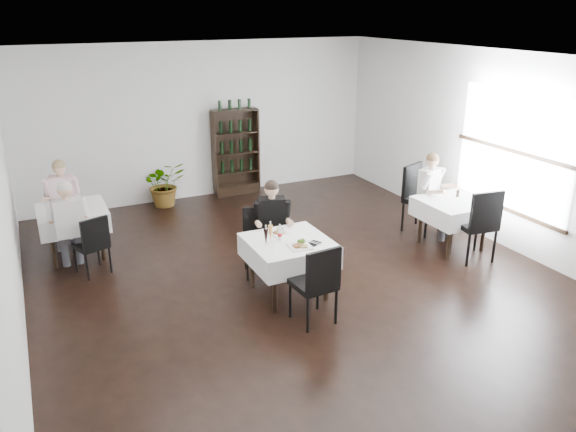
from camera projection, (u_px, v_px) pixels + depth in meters
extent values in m
plane|color=black|center=(308.00, 289.00, 7.62)|extent=(9.00, 9.00, 0.00)
plane|color=white|center=(312.00, 61.00, 6.56)|extent=(9.00, 9.00, 0.00)
plane|color=white|center=(202.00, 121.00, 10.89)|extent=(7.00, 0.00, 7.00)
plane|color=white|center=(4.00, 227.00, 5.68)|extent=(0.00, 9.00, 9.00)
plane|color=white|center=(514.00, 154.00, 8.50)|extent=(0.00, 9.00, 9.00)
cube|color=white|center=(514.00, 151.00, 8.48)|extent=(0.03, 2.20, 1.80)
cube|color=black|center=(504.00, 208.00, 8.79)|extent=(0.05, 2.30, 0.06)
cube|color=black|center=(237.00, 188.00, 11.47)|extent=(0.90, 0.28, 0.20)
cylinder|color=black|center=(275.00, 287.00, 6.92)|extent=(0.06, 0.06, 0.71)
cylinder|color=black|center=(252.00, 264.00, 7.53)|extent=(0.06, 0.06, 0.71)
cylinder|color=black|center=(326.00, 275.00, 7.21)|extent=(0.06, 0.06, 0.71)
cylinder|color=black|center=(301.00, 254.00, 7.83)|extent=(0.06, 0.06, 0.71)
cube|color=black|center=(289.00, 243.00, 7.24)|extent=(0.85, 0.85, 0.04)
cube|color=white|center=(289.00, 251.00, 7.28)|extent=(1.03, 1.03, 0.30)
cylinder|color=black|center=(53.00, 246.00, 8.09)|extent=(0.06, 0.06, 0.71)
cylinder|color=black|center=(49.00, 230.00, 8.66)|extent=(0.06, 0.06, 0.71)
cylinder|color=black|center=(102.00, 238.00, 8.36)|extent=(0.06, 0.06, 0.71)
cylinder|color=black|center=(95.00, 223.00, 8.94)|extent=(0.06, 0.06, 0.71)
cube|color=black|center=(72.00, 211.00, 8.38)|extent=(0.80, 0.80, 0.04)
cube|color=white|center=(73.00, 218.00, 8.42)|extent=(0.98, 0.98, 0.30)
cylinder|color=black|center=(449.00, 237.00, 8.41)|extent=(0.06, 0.06, 0.71)
cylinder|color=black|center=(421.00, 222.00, 8.99)|extent=(0.06, 0.06, 0.71)
cylinder|color=black|center=(484.00, 229.00, 8.69)|extent=(0.06, 0.06, 0.71)
cylinder|color=black|center=(454.00, 216.00, 9.26)|extent=(0.06, 0.06, 0.71)
cube|color=black|center=(454.00, 203.00, 8.70)|extent=(0.80, 0.80, 0.04)
cube|color=white|center=(453.00, 210.00, 8.74)|extent=(0.98, 0.98, 0.30)
imported|color=#2F6021|center=(165.00, 184.00, 10.65)|extent=(0.83, 0.74, 0.87)
cylinder|color=black|center=(248.00, 266.00, 7.77)|extent=(0.03, 0.03, 0.43)
cylinder|color=black|center=(246.00, 255.00, 8.12)|extent=(0.03, 0.03, 0.43)
cylinder|color=black|center=(274.00, 265.00, 7.82)|extent=(0.03, 0.03, 0.43)
cylinder|color=black|center=(271.00, 254.00, 8.17)|extent=(0.03, 0.03, 0.43)
cube|color=black|center=(259.00, 244.00, 7.89)|extent=(0.54, 0.54, 0.07)
cube|color=black|center=(258.00, 222.00, 7.98)|extent=(0.43, 0.17, 0.47)
cylinder|color=black|center=(318.00, 293.00, 7.03)|extent=(0.04, 0.04, 0.46)
cylinder|color=black|center=(336.00, 306.00, 6.71)|extent=(0.04, 0.04, 0.46)
cylinder|color=black|center=(290.00, 300.00, 6.84)|extent=(0.04, 0.04, 0.46)
cylinder|color=black|center=(308.00, 315.00, 6.52)|extent=(0.04, 0.04, 0.46)
cube|color=black|center=(313.00, 284.00, 6.68)|extent=(0.50, 0.50, 0.07)
cube|color=black|center=(324.00, 270.00, 6.42)|extent=(0.46, 0.09, 0.50)
cylinder|color=black|center=(56.00, 235.00, 8.85)|extent=(0.03, 0.03, 0.41)
cylinder|color=black|center=(51.00, 228.00, 9.14)|extent=(0.03, 0.03, 0.41)
cylinder|color=black|center=(79.00, 231.00, 9.03)|extent=(0.03, 0.03, 0.41)
cylinder|color=black|center=(74.00, 224.00, 9.32)|extent=(0.03, 0.03, 0.41)
cube|color=black|center=(63.00, 216.00, 9.00)|extent=(0.45, 0.45, 0.06)
cube|color=black|center=(59.00, 198.00, 9.07)|extent=(0.42, 0.09, 0.45)
cylinder|color=black|center=(98.00, 253.00, 8.24)|extent=(0.03, 0.03, 0.40)
cylinder|color=black|center=(110.00, 260.00, 8.01)|extent=(0.03, 0.03, 0.40)
cylinder|color=black|center=(76.00, 260.00, 8.01)|extent=(0.03, 0.03, 0.40)
cylinder|color=black|center=(87.00, 267.00, 7.78)|extent=(0.03, 0.03, 0.40)
cube|color=black|center=(91.00, 245.00, 7.93)|extent=(0.51, 0.51, 0.06)
cube|color=black|center=(95.00, 233.00, 7.73)|extent=(0.39, 0.18, 0.44)
cylinder|color=black|center=(426.00, 223.00, 9.20)|extent=(0.04, 0.04, 0.51)
cylinder|color=black|center=(403.00, 217.00, 9.49)|extent=(0.04, 0.04, 0.51)
cylinder|color=black|center=(440.00, 216.00, 9.51)|extent=(0.04, 0.04, 0.51)
cylinder|color=black|center=(417.00, 210.00, 9.79)|extent=(0.04, 0.04, 0.51)
cube|color=black|center=(423.00, 200.00, 9.40)|extent=(0.66, 0.66, 0.08)
cube|color=black|center=(412.00, 180.00, 9.44)|extent=(0.50, 0.24, 0.56)
cylinder|color=black|center=(476.00, 235.00, 8.71)|extent=(0.04, 0.04, 0.52)
cylinder|color=black|center=(494.00, 246.00, 8.31)|extent=(0.04, 0.04, 0.52)
cylinder|color=black|center=(451.00, 239.00, 8.59)|extent=(0.04, 0.04, 0.52)
cylinder|color=black|center=(468.00, 250.00, 8.18)|extent=(0.04, 0.04, 0.52)
cube|color=black|center=(474.00, 225.00, 8.35)|extent=(0.58, 0.58, 0.08)
cube|color=black|center=(487.00, 211.00, 8.03)|extent=(0.52, 0.13, 0.56)
cube|color=#3E3F45|center=(267.00, 241.00, 7.82)|extent=(0.24, 0.42, 0.13)
cylinder|color=#3E3F45|center=(269.00, 265.00, 7.77)|extent=(0.10, 0.10, 0.46)
cube|color=#3E3F45|center=(280.00, 240.00, 7.85)|extent=(0.24, 0.42, 0.13)
cylinder|color=#3E3F45|center=(282.00, 264.00, 7.80)|extent=(0.10, 0.10, 0.46)
cube|color=black|center=(272.00, 215.00, 7.89)|extent=(0.42, 0.31, 0.52)
cylinder|color=tan|center=(258.00, 224.00, 7.63)|extent=(0.16, 0.30, 0.15)
cylinder|color=tan|center=(290.00, 222.00, 7.70)|extent=(0.16, 0.30, 0.15)
sphere|color=tan|center=(272.00, 189.00, 7.74)|extent=(0.20, 0.20, 0.20)
sphere|color=black|center=(272.00, 187.00, 7.73)|extent=(0.20, 0.20, 0.20)
cube|color=#3E3F45|center=(58.00, 215.00, 8.76)|extent=(0.21, 0.42, 0.13)
cylinder|color=#3E3F45|center=(59.00, 237.00, 8.71)|extent=(0.10, 0.10, 0.47)
cube|color=#3E3F45|center=(71.00, 214.00, 8.81)|extent=(0.21, 0.42, 0.13)
cylinder|color=#3E3F45|center=(72.00, 236.00, 8.76)|extent=(0.10, 0.10, 0.47)
cube|color=beige|center=(63.00, 192.00, 8.84)|extent=(0.41, 0.28, 0.52)
cylinder|color=tan|center=(46.00, 199.00, 8.56)|extent=(0.13, 0.31, 0.15)
cylinder|color=tan|center=(76.00, 197.00, 8.66)|extent=(0.13, 0.31, 0.15)
sphere|color=tan|center=(59.00, 168.00, 8.68)|extent=(0.20, 0.20, 0.20)
sphere|color=olive|center=(59.00, 166.00, 8.67)|extent=(0.20, 0.20, 0.20)
cube|color=#3E3F45|center=(77.00, 234.00, 8.04)|extent=(0.14, 0.41, 0.14)
cylinder|color=#3E3F45|center=(79.00, 249.00, 8.29)|extent=(0.11, 0.11, 0.47)
cube|color=#3E3F45|center=(63.00, 236.00, 7.95)|extent=(0.14, 0.41, 0.14)
cylinder|color=#3E3F45|center=(65.00, 251.00, 8.21)|extent=(0.11, 0.11, 0.47)
cube|color=silver|center=(69.00, 218.00, 7.73)|extent=(0.39, 0.22, 0.53)
cylinder|color=tan|center=(83.00, 211.00, 8.05)|extent=(0.08, 0.30, 0.15)
cylinder|color=tan|center=(50.00, 216.00, 7.86)|extent=(0.08, 0.30, 0.15)
sphere|color=tan|center=(65.00, 190.00, 7.60)|extent=(0.20, 0.20, 0.20)
sphere|color=beige|center=(64.00, 188.00, 7.59)|extent=(0.20, 0.20, 0.20)
cube|color=#3E3F45|center=(434.00, 207.00, 9.11)|extent=(0.27, 0.43, 0.14)
cylinder|color=#3E3F45|center=(442.00, 227.00, 9.11)|extent=(0.11, 0.11, 0.47)
cube|color=#3E3F45|center=(440.00, 204.00, 9.24)|extent=(0.27, 0.43, 0.14)
cylinder|color=#3E3F45|center=(448.00, 224.00, 9.24)|extent=(0.11, 0.11, 0.47)
cube|color=silver|center=(429.00, 184.00, 9.18)|extent=(0.44, 0.34, 0.53)
cylinder|color=tan|center=(437.00, 192.00, 8.87)|extent=(0.18, 0.31, 0.15)
cylinder|color=tan|center=(450.00, 186.00, 9.17)|extent=(0.18, 0.31, 0.15)
sphere|color=tan|center=(433.00, 161.00, 9.03)|extent=(0.20, 0.20, 0.20)
sphere|color=brown|center=(433.00, 159.00, 9.02)|extent=(0.20, 0.20, 0.20)
cube|color=white|center=(279.00, 233.00, 7.44)|extent=(0.27, 0.27, 0.02)
cube|color=#562F18|center=(277.00, 232.00, 7.41)|extent=(0.11, 0.10, 0.02)
sphere|color=#427820|center=(281.00, 229.00, 7.48)|extent=(0.06, 0.06, 0.06)
cube|color=olive|center=(282.00, 233.00, 7.39)|extent=(0.09, 0.08, 0.02)
cube|color=white|center=(300.00, 246.00, 7.02)|extent=(0.30, 0.30, 0.02)
cube|color=#562F18|center=(298.00, 246.00, 6.98)|extent=(0.12, 0.10, 0.03)
sphere|color=#427820|center=(303.00, 241.00, 7.07)|extent=(0.07, 0.07, 0.07)
cube|color=olive|center=(303.00, 246.00, 6.97)|extent=(0.12, 0.11, 0.02)
cone|color=black|center=(266.00, 237.00, 7.04)|extent=(0.06, 0.06, 0.22)
cylinder|color=silver|center=(266.00, 227.00, 6.99)|extent=(0.02, 0.02, 0.05)
cone|color=gold|center=(270.00, 233.00, 7.16)|extent=(0.06, 0.06, 0.22)
cylinder|color=silver|center=(270.00, 223.00, 7.11)|extent=(0.02, 0.02, 0.05)
cylinder|color=silver|center=(280.00, 234.00, 7.21)|extent=(0.05, 0.05, 0.17)
cylinder|color=#A9090D|center=(280.00, 235.00, 7.21)|extent=(0.06, 0.06, 0.04)
cylinder|color=silver|center=(280.00, 226.00, 7.17)|extent=(0.02, 0.02, 0.04)
cube|color=black|center=(314.00, 243.00, 7.13)|extent=(0.21, 0.20, 0.01)
cylinder|color=silver|center=(312.00, 243.00, 7.11)|extent=(0.09, 0.18, 0.01)
cylinder|color=silver|center=(315.00, 242.00, 7.13)|extent=(0.10, 0.17, 0.01)
cylinder|color=black|center=(458.00, 193.00, 8.86)|extent=(0.05, 0.05, 0.11)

